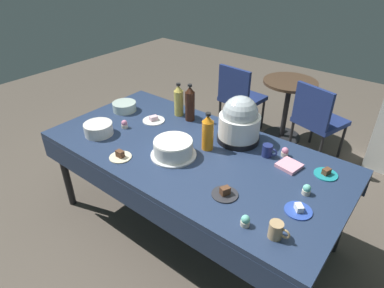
{
  "coord_description": "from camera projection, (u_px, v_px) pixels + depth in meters",
  "views": [
    {
      "loc": [
        1.24,
        -1.56,
        2.04
      ],
      "look_at": [
        0.0,
        0.0,
        0.8
      ],
      "focal_mm": 30.56,
      "sensor_mm": 36.0,
      "label": 1
    }
  ],
  "objects": [
    {
      "name": "dessert_plate_cobalt",
      "position": [
        298.0,
        210.0,
        1.83
      ],
      "size": [
        0.16,
        0.16,
        0.04
      ],
      "color": "#2D4CB2",
      "rests_on": "potluck_table"
    },
    {
      "name": "cupcake_rose",
      "position": [
        245.0,
        221.0,
        1.72
      ],
      "size": [
        0.05,
        0.05,
        0.07
      ],
      "color": "beige",
      "rests_on": "potluck_table"
    },
    {
      "name": "dessert_plate_charcoal",
      "position": [
        225.0,
        193.0,
        1.94
      ],
      "size": [
        0.16,
        0.16,
        0.06
      ],
      "color": "#2D2D33",
      "rests_on": "potluck_table"
    },
    {
      "name": "dessert_plate_teal",
      "position": [
        326.0,
        173.0,
        2.11
      ],
      "size": [
        0.15,
        0.15,
        0.05
      ],
      "color": "teal",
      "rests_on": "potluck_table"
    },
    {
      "name": "soda_bottle_cola",
      "position": [
        190.0,
        104.0,
        2.7
      ],
      "size": [
        0.08,
        0.08,
        0.32
      ],
      "color": "#33190F",
      "rests_on": "potluck_table"
    },
    {
      "name": "dessert_plate_cream",
      "position": [
        120.0,
        156.0,
        2.28
      ],
      "size": [
        0.16,
        0.16,
        0.06
      ],
      "color": "beige",
      "rests_on": "potluck_table"
    },
    {
      "name": "slow_cooker",
      "position": [
        239.0,
        121.0,
        2.4
      ],
      "size": [
        0.32,
        0.32,
        0.36
      ],
      "color": "black",
      "rests_on": "potluck_table"
    },
    {
      "name": "maroon_chair_left",
      "position": [
        239.0,
        95.0,
        3.87
      ],
      "size": [
        0.48,
        0.48,
        0.85
      ],
      "color": "navy",
      "rests_on": "ground"
    },
    {
      "name": "glass_salad_bowl",
      "position": [
        124.0,
        107.0,
        2.9
      ],
      "size": [
        0.21,
        0.21,
        0.08
      ],
      "primitive_type": "cylinder",
      "color": "#B2C6BC",
      "rests_on": "potluck_table"
    },
    {
      "name": "coffee_mug_tan",
      "position": [
        276.0,
        230.0,
        1.65
      ],
      "size": [
        0.11,
        0.07,
        0.09
      ],
      "color": "tan",
      "rests_on": "potluck_table"
    },
    {
      "name": "maroon_chair_right",
      "position": [
        317.0,
        117.0,
        3.38
      ],
      "size": [
        0.55,
        0.55,
        0.85
      ],
      "color": "navy",
      "rests_on": "ground"
    },
    {
      "name": "cupcake_mint",
      "position": [
        285.0,
        152.0,
        2.29
      ],
      "size": [
        0.05,
        0.05,
        0.07
      ],
      "color": "beige",
      "rests_on": "potluck_table"
    },
    {
      "name": "ground",
      "position": [
        192.0,
        224.0,
        2.77
      ],
      "size": [
        9.0,
        9.0,
        0.0
      ],
      "primitive_type": "plane",
      "color": "brown"
    },
    {
      "name": "cupcake_berry",
      "position": [
        307.0,
        190.0,
        1.94
      ],
      "size": [
        0.05,
        0.05,
        0.07
      ],
      "color": "beige",
      "rests_on": "potluck_table"
    },
    {
      "name": "soda_bottle_orange_juice",
      "position": [
        208.0,
        133.0,
        2.32
      ],
      "size": [
        0.09,
        0.09,
        0.29
      ],
      "color": "orange",
      "rests_on": "potluck_table"
    },
    {
      "name": "potluck_table",
      "position": [
        192.0,
        157.0,
        2.41
      ],
      "size": [
        2.2,
        1.1,
        0.75
      ],
      "color": "navy",
      "rests_on": "ground"
    },
    {
      "name": "soda_bottle_ginger_ale",
      "position": [
        179.0,
        101.0,
        2.78
      ],
      "size": [
        0.08,
        0.08,
        0.29
      ],
      "color": "gold",
      "rests_on": "potluck_table"
    },
    {
      "name": "cupcake_lemon",
      "position": [
        124.0,
        124.0,
        2.64
      ],
      "size": [
        0.05,
        0.05,
        0.07
      ],
      "color": "beige",
      "rests_on": "potluck_table"
    },
    {
      "name": "frosted_layer_cake",
      "position": [
        173.0,
        148.0,
        2.28
      ],
      "size": [
        0.33,
        0.33,
        0.12
      ],
      "color": "silver",
      "rests_on": "potluck_table"
    },
    {
      "name": "dessert_plate_white",
      "position": [
        154.0,
        120.0,
        2.75
      ],
      "size": [
        0.19,
        0.19,
        0.04
      ],
      "color": "white",
      "rests_on": "potluck_table"
    },
    {
      "name": "ceramic_snack_bowl",
      "position": [
        99.0,
        129.0,
        2.54
      ],
      "size": [
        0.22,
        0.22,
        0.09
      ],
      "primitive_type": "cylinder",
      "color": "silver",
      "rests_on": "potluck_table"
    },
    {
      "name": "round_cafe_table",
      "position": [
        288.0,
        99.0,
        3.75
      ],
      "size": [
        0.6,
        0.6,
        0.72
      ],
      "color": "#473323",
      "rests_on": "ground"
    },
    {
      "name": "coffee_mug_navy",
      "position": [
        268.0,
        151.0,
        2.28
      ],
      "size": [
        0.11,
        0.07,
        0.09
      ],
      "color": "navy",
      "rests_on": "potluck_table"
    },
    {
      "name": "paper_napkin_stack",
      "position": [
        289.0,
        166.0,
        2.19
      ],
      "size": [
        0.16,
        0.16,
        0.02
      ],
      "primitive_type": "cube",
      "rotation": [
        0.0,
        0.0,
        -0.18
      ],
      "color": "pink",
      "rests_on": "potluck_table"
    }
  ]
}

